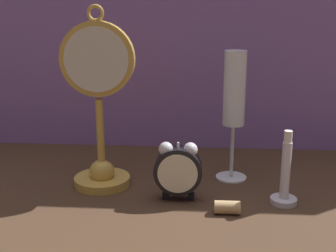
# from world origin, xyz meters

# --- Properties ---
(ground_plane) EXTENTS (4.00, 4.00, 0.00)m
(ground_plane) POSITION_xyz_m (0.00, 0.00, 0.00)
(ground_plane) COLOR #422D1E
(fabric_backdrop_drape) EXTENTS (1.46, 0.01, 0.66)m
(fabric_backdrop_drape) POSITION_xyz_m (0.00, 0.33, 0.33)
(fabric_backdrop_drape) COLOR #8460A8
(fabric_backdrop_drape) RESTS_ON ground_plane
(pocket_watch_on_stand) EXTENTS (0.13, 0.10, 0.33)m
(pocket_watch_on_stand) POSITION_xyz_m (-0.12, 0.08, 0.14)
(pocket_watch_on_stand) COLOR gold
(pocket_watch_on_stand) RESTS_ON ground_plane
(alarm_clock_twin_bell) EXTENTS (0.08, 0.03, 0.10)m
(alarm_clock_twin_bell) POSITION_xyz_m (0.02, 0.03, 0.06)
(alarm_clock_twin_bell) COLOR black
(alarm_clock_twin_bell) RESTS_ON ground_plane
(champagne_flute) EXTENTS (0.06, 0.06, 0.25)m
(champagne_flute) POSITION_xyz_m (0.12, 0.13, 0.16)
(champagne_flute) COLOR silver
(champagne_flute) RESTS_ON ground_plane
(brass_candlestick) EXTENTS (0.05, 0.05, 0.13)m
(brass_candlestick) POSITION_xyz_m (0.20, 0.03, 0.04)
(brass_candlestick) COLOR silver
(brass_candlestick) RESTS_ON ground_plane
(wine_cork) EXTENTS (0.04, 0.02, 0.02)m
(wine_cork) POSITION_xyz_m (0.10, -0.02, 0.01)
(wine_cork) COLOR tan
(wine_cork) RESTS_ON ground_plane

